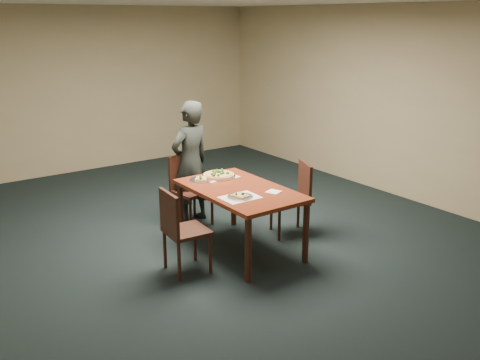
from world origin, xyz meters
TOP-DOWN VIEW (x-y plane):
  - ground at (0.00, 0.00)m, footprint 8.00×8.00m
  - room_shell at (0.00, 0.00)m, footprint 8.00×8.00m
  - dining_table at (-0.11, -0.37)m, footprint 0.90×1.50m
  - chair_far at (-0.16, 0.71)m, footprint 0.48×0.48m
  - chair_left at (-0.95, -0.47)m, footprint 0.45×0.45m
  - chair_right at (0.74, -0.36)m, footprint 0.55×0.55m
  - diner at (-0.09, 0.76)m, footprint 0.65×0.49m
  - placemat_main at (-0.05, 0.16)m, footprint 0.42×0.32m
  - placemat_near at (-0.29, -0.62)m, footprint 0.40×0.30m
  - pizza_pan at (-0.05, 0.16)m, footprint 0.41×0.41m
  - slice_plate_near at (-0.29, -0.62)m, footprint 0.28×0.28m
  - slice_plate_far at (-0.30, 0.16)m, footprint 0.28×0.28m
  - napkin at (0.12, -0.69)m, footprint 0.18×0.18m

SIDE VIEW (x-z plane):
  - ground at x=0.00m, z-range 0.00..0.00m
  - chair_far at x=-0.16m, z-range 0.06..0.97m
  - chair_left at x=-0.95m, z-range 0.06..0.97m
  - chair_right at x=0.74m, z-range 0.06..0.97m
  - dining_table at x=-0.11m, z-range 0.28..1.03m
  - placemat_main at x=-0.05m, z-range 0.75..0.75m
  - placemat_near at x=-0.29m, z-range 0.75..0.75m
  - napkin at x=0.12m, z-range 0.75..0.76m
  - slice_plate_far at x=-0.30m, z-range 0.73..0.79m
  - slice_plate_near at x=-0.29m, z-range 0.73..0.79m
  - pizza_pan at x=-0.05m, z-range 0.74..0.81m
  - diner at x=-0.09m, z-range 0.00..1.60m
  - room_shell at x=0.00m, z-range -2.26..5.74m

